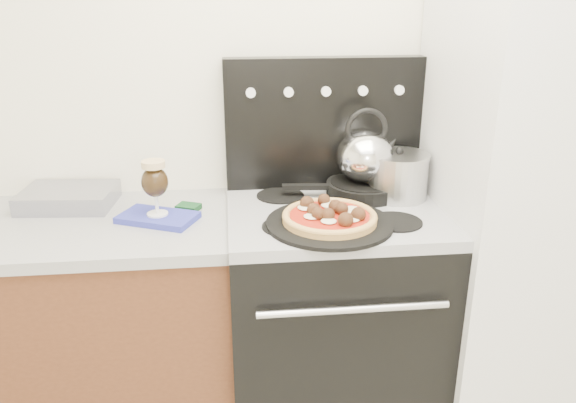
{
  "coord_description": "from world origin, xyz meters",
  "views": [
    {
      "loc": [
        -0.29,
        -0.67,
        1.65
      ],
      "look_at": [
        -0.1,
        1.05,
        1.0
      ],
      "focal_mm": 35.0,
      "sensor_mm": 36.0,
      "label": 1
    }
  ],
  "objects": [
    {
      "name": "room_shell",
      "position": [
        0.0,
        0.29,
        1.25
      ],
      "size": [
        3.52,
        3.01,
        2.52
      ],
      "color": "beige",
      "rests_on": "ground"
    },
    {
      "name": "base_cabinet",
      "position": [
        -1.02,
        1.2,
        0.43
      ],
      "size": [
        1.45,
        0.6,
        0.86
      ],
      "primitive_type": "cube",
      "color": "#5A2F19",
      "rests_on": "ground"
    },
    {
      "name": "countertop",
      "position": [
        -1.02,
        1.2,
        0.88
      ],
      "size": [
        1.48,
        0.63,
        0.04
      ],
      "primitive_type": "cube",
      "color": "#A6A7A9",
      "rests_on": "base_cabinet"
    },
    {
      "name": "stove_body",
      "position": [
        0.08,
        1.18,
        0.44
      ],
      "size": [
        0.76,
        0.65,
        0.88
      ],
      "primitive_type": "cube",
      "color": "black",
      "rests_on": "ground"
    },
    {
      "name": "cooktop",
      "position": [
        0.08,
        1.18,
        0.9
      ],
      "size": [
        0.76,
        0.65,
        0.04
      ],
      "primitive_type": "cube",
      "color": "#ADADB2",
      "rests_on": "stove_body"
    },
    {
      "name": "backguard",
      "position": [
        0.08,
        1.45,
        1.17
      ],
      "size": [
        0.76,
        0.08,
        0.5
      ],
      "primitive_type": "cube",
      "color": "black",
      "rests_on": "cooktop"
    },
    {
      "name": "fridge",
      "position": [
        0.78,
        1.15,
        0.95
      ],
      "size": [
        0.64,
        0.68,
        1.9
      ],
      "primitive_type": "cube",
      "color": "silver",
      "rests_on": "ground"
    },
    {
      "name": "foil_sheet",
      "position": [
        -0.89,
        1.36,
        0.93
      ],
      "size": [
        0.35,
        0.27,
        0.07
      ],
      "primitive_type": "cube",
      "rotation": [
        0.0,
        0.0,
        -0.09
      ],
      "color": "#AFB0C7",
      "rests_on": "countertop"
    },
    {
      "name": "oven_mitt",
      "position": [
        -0.54,
        1.18,
        0.91
      ],
      "size": [
        0.3,
        0.25,
        0.02
      ],
      "primitive_type": "cube",
      "rotation": [
        0.0,
        0.0,
        -0.42
      ],
      "color": "#3137AE",
      "rests_on": "countertop"
    },
    {
      "name": "beer_glass",
      "position": [
        -0.54,
        1.18,
        1.02
      ],
      "size": [
        0.11,
        0.11,
        0.2
      ],
      "primitive_type": null,
      "rotation": [
        0.0,
        0.0,
        -0.18
      ],
      "color": "black",
      "rests_on": "oven_mitt"
    },
    {
      "name": "pizza_pan",
      "position": [
        0.04,
        1.03,
        0.93
      ],
      "size": [
        0.53,
        0.53,
        0.01
      ],
      "primitive_type": "cylinder",
      "rotation": [
        0.0,
        0.0,
        -0.3
      ],
      "color": "black",
      "rests_on": "cooktop"
    },
    {
      "name": "pizza",
      "position": [
        0.04,
        1.03,
        0.96
      ],
      "size": [
        0.35,
        0.35,
        0.04
      ],
      "primitive_type": null,
      "rotation": [
        0.0,
        0.0,
        0.12
      ],
      "color": "tan",
      "rests_on": "pizza_pan"
    },
    {
      "name": "skillet",
      "position": [
        0.22,
        1.31,
        0.95
      ],
      "size": [
        0.31,
        0.31,
        0.05
      ],
      "primitive_type": "cylinder",
      "rotation": [
        0.0,
        0.0,
        -0.09
      ],
      "color": "black",
      "rests_on": "cooktop"
    },
    {
      "name": "tea_kettle",
      "position": [
        0.22,
        1.31,
        1.09
      ],
      "size": [
        0.25,
        0.25,
        0.24
      ],
      "primitive_type": null,
      "rotation": [
        0.0,
        0.0,
        -0.18
      ],
      "color": "silver",
      "rests_on": "skillet"
    },
    {
      "name": "stock_pot",
      "position": [
        0.34,
        1.27,
        1.0
      ],
      "size": [
        0.24,
        0.24,
        0.16
      ],
      "primitive_type": "cylinder",
      "rotation": [
        0.0,
        0.0,
        0.09
      ],
      "color": "#B6B6B6",
      "rests_on": "cooktop"
    }
  ]
}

